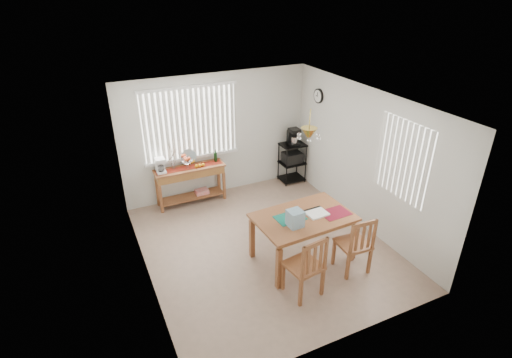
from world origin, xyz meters
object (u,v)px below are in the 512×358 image
wire_cart (292,159)px  chair_left (306,266)px  cart_items (293,137)px  dining_table (303,221)px  chair_right (355,245)px  sideboard (191,176)px

wire_cart → chair_left: bearing=-116.7°
cart_items → dining_table: (-1.27, -2.57, -0.35)m
chair_left → chair_right: 0.99m
wire_cart → chair_left: size_ratio=0.87×
cart_items → chair_left: 3.76m
wire_cart → dining_table: wire_cart is taller
wire_cart → cart_items: bearing=90.0°
sideboard → chair_left: size_ratio=1.37×
sideboard → chair_left: bearing=-78.1°
sideboard → chair_left: chair_left is taller
cart_items → dining_table: 2.89m
dining_table → chair_right: 0.88m
dining_table → chair_left: (-0.40, -0.75, -0.22)m
sideboard → dining_table: dining_table is taller
chair_right → sideboard: bearing=117.7°
sideboard → wire_cart: wire_cart is taller
sideboard → chair_right: bearing=-62.3°
wire_cart → chair_right: 3.26m
cart_items → chair_left: (-1.67, -3.33, -0.57)m
wire_cart → cart_items: cart_items is taller
wire_cart → chair_right: bearing=-102.2°
dining_table → chair_right: chair_right is taller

